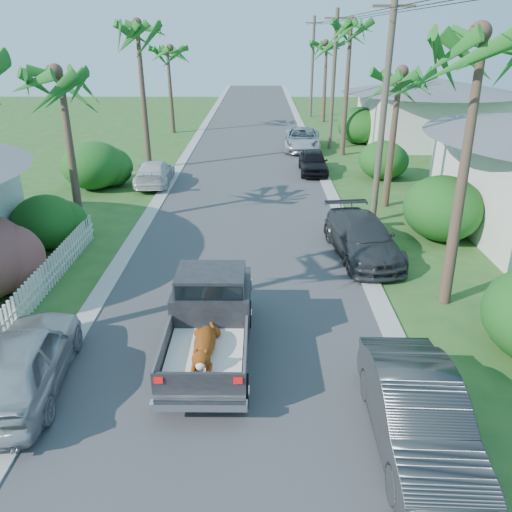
{
  "coord_description": "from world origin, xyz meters",
  "views": [
    {
      "loc": [
        0.68,
        -7.55,
        7.45
      ],
      "look_at": [
        0.56,
        6.03,
        1.4
      ],
      "focal_mm": 35.0,
      "sensor_mm": 36.0,
      "label": 1
    }
  ],
  "objects_px": {
    "palm_l_b": "(59,73)",
    "utility_pole_c": "(333,80)",
    "pickup_truck": "(211,313)",
    "parked_car_rf": "(313,162)",
    "parked_car_rn": "(418,416)",
    "utility_pole_d": "(312,67)",
    "parked_car_rm": "(362,238)",
    "palm_l_d": "(168,48)",
    "parked_car_ln": "(23,361)",
    "utility_pole_b": "(384,112)",
    "palm_r_b": "(400,73)",
    "palm_r_d": "(327,43)",
    "parked_car_lf": "(154,173)",
    "palm_l_c": "(137,25)",
    "palm_r_c": "(351,22)",
    "parked_car_rd": "(302,139)",
    "palm_r_a": "(487,35)",
    "house_right_far": "(429,114)"
  },
  "relations": [
    {
      "from": "parked_car_rn",
      "to": "utility_pole_d",
      "type": "height_order",
      "value": "utility_pole_d"
    },
    {
      "from": "palm_l_c",
      "to": "palm_r_d",
      "type": "bearing_deg",
      "value": 55.22
    },
    {
      "from": "parked_car_rm",
      "to": "palm_r_c",
      "type": "relative_size",
      "value": 0.52
    },
    {
      "from": "palm_r_b",
      "to": "palm_r_c",
      "type": "height_order",
      "value": "palm_r_c"
    },
    {
      "from": "parked_car_rm",
      "to": "palm_r_b",
      "type": "xyz_separation_m",
      "value": [
        2.21,
        5.79,
        5.24
      ]
    },
    {
      "from": "pickup_truck",
      "to": "utility_pole_b",
      "type": "bearing_deg",
      "value": 57.52
    },
    {
      "from": "pickup_truck",
      "to": "parked_car_rf",
      "type": "relative_size",
      "value": 1.32
    },
    {
      "from": "parked_car_rn",
      "to": "palm_l_d",
      "type": "relative_size",
      "value": 0.59
    },
    {
      "from": "palm_r_b",
      "to": "palm_r_d",
      "type": "distance_m",
      "value": 25.01
    },
    {
      "from": "parked_car_rd",
      "to": "palm_l_c",
      "type": "relative_size",
      "value": 0.57
    },
    {
      "from": "palm_r_a",
      "to": "parked_car_ln",
      "type": "bearing_deg",
      "value": -158.16
    },
    {
      "from": "palm_r_b",
      "to": "utility_pole_b",
      "type": "xyz_separation_m",
      "value": [
        -1.0,
        -2.0,
        -1.35
      ]
    },
    {
      "from": "parked_car_ln",
      "to": "palm_l_b",
      "type": "height_order",
      "value": "palm_l_b"
    },
    {
      "from": "parked_car_rn",
      "to": "parked_car_rd",
      "type": "height_order",
      "value": "parked_car_rn"
    },
    {
      "from": "parked_car_rn",
      "to": "utility_pole_d",
      "type": "relative_size",
      "value": 0.5
    },
    {
      "from": "parked_car_rn",
      "to": "palm_l_d",
      "type": "xyz_separation_m",
      "value": [
        -10.23,
        34.04,
        5.69
      ]
    },
    {
      "from": "palm_r_d",
      "to": "palm_l_b",
      "type": "bearing_deg",
      "value": -115.41
    },
    {
      "from": "pickup_truck",
      "to": "parked_car_rf",
      "type": "bearing_deg",
      "value": 76.4
    },
    {
      "from": "palm_r_c",
      "to": "parked_car_rd",
      "type": "bearing_deg",
      "value": 148.55
    },
    {
      "from": "utility_pole_b",
      "to": "parked_car_rm",
      "type": "bearing_deg",
      "value": -107.68
    },
    {
      "from": "palm_l_b",
      "to": "utility_pole_c",
      "type": "xyz_separation_m",
      "value": [
        12.4,
        16.0,
        -1.55
      ]
    },
    {
      "from": "palm_l_c",
      "to": "pickup_truck",
      "type": "bearing_deg",
      "value": -73.72
    },
    {
      "from": "palm_l_b",
      "to": "parked_car_rf",
      "type": "bearing_deg",
      "value": 40.88
    },
    {
      "from": "parked_car_rm",
      "to": "utility_pole_c",
      "type": "bearing_deg",
      "value": 79.23
    },
    {
      "from": "parked_car_rn",
      "to": "palm_l_d",
      "type": "bearing_deg",
      "value": 107.53
    },
    {
      "from": "parked_car_rn",
      "to": "utility_pole_d",
      "type": "distance_m",
      "value": 43.25
    },
    {
      "from": "pickup_truck",
      "to": "palm_l_d",
      "type": "height_order",
      "value": "palm_l_d"
    },
    {
      "from": "parked_car_rd",
      "to": "palm_l_b",
      "type": "height_order",
      "value": "palm_l_b"
    },
    {
      "from": "parked_car_lf",
      "to": "utility_pole_b",
      "type": "xyz_separation_m",
      "value": [
        10.6,
        -5.65,
        3.96
      ]
    },
    {
      "from": "parked_car_rn",
      "to": "parked_car_rm",
      "type": "xyz_separation_m",
      "value": [
        0.66,
        9.24,
        -0.03
      ]
    },
    {
      "from": "pickup_truck",
      "to": "palm_r_a",
      "type": "bearing_deg",
      "value": 21.22
    },
    {
      "from": "utility_pole_b",
      "to": "parked_car_lf",
      "type": "bearing_deg",
      "value": 151.95
    },
    {
      "from": "palm_r_b",
      "to": "utility_pole_c",
      "type": "xyz_separation_m",
      "value": [
        -1.0,
        13.0,
        -1.35
      ]
    },
    {
      "from": "pickup_truck",
      "to": "palm_r_c",
      "type": "bearing_deg",
      "value": 73.41
    },
    {
      "from": "parked_car_rn",
      "to": "palm_l_c",
      "type": "height_order",
      "value": "palm_l_c"
    },
    {
      "from": "parked_car_ln",
      "to": "palm_r_b",
      "type": "distance_m",
      "value": 18.21
    },
    {
      "from": "parked_car_ln",
      "to": "palm_l_b",
      "type": "xyz_separation_m",
      "value": [
        -2.18,
        10.38,
        5.39
      ]
    },
    {
      "from": "palm_l_c",
      "to": "palm_r_c",
      "type": "height_order",
      "value": "palm_r_c"
    },
    {
      "from": "parked_car_ln",
      "to": "utility_pole_c",
      "type": "xyz_separation_m",
      "value": [
        10.22,
        26.38,
        3.84
      ]
    },
    {
      "from": "parked_car_rd",
      "to": "house_right_far",
      "type": "relative_size",
      "value": 0.58
    },
    {
      "from": "palm_l_c",
      "to": "palm_r_c",
      "type": "relative_size",
      "value": 0.98
    },
    {
      "from": "parked_car_rm",
      "to": "utility_pole_c",
      "type": "relative_size",
      "value": 0.55
    },
    {
      "from": "parked_car_rn",
      "to": "utility_pole_b",
      "type": "bearing_deg",
      "value": 82.64
    },
    {
      "from": "pickup_truck",
      "to": "parked_car_lf",
      "type": "distance_m",
      "value": 15.95
    },
    {
      "from": "parked_car_rf",
      "to": "parked_car_rm",
      "type": "bearing_deg",
      "value": -86.32
    },
    {
      "from": "palm_l_d",
      "to": "palm_r_d",
      "type": "distance_m",
      "value": 14.32
    },
    {
      "from": "parked_car_rn",
      "to": "parked_car_rd",
      "type": "bearing_deg",
      "value": 91.03
    },
    {
      "from": "palm_l_c",
      "to": "house_right_far",
      "type": "height_order",
      "value": "palm_l_c"
    },
    {
      "from": "pickup_truck",
      "to": "utility_pole_c",
      "type": "xyz_separation_m",
      "value": [
        6.15,
        24.66,
        3.59
      ]
    },
    {
      "from": "palm_l_b",
      "to": "utility_pole_d",
      "type": "height_order",
      "value": "utility_pole_d"
    }
  ]
}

